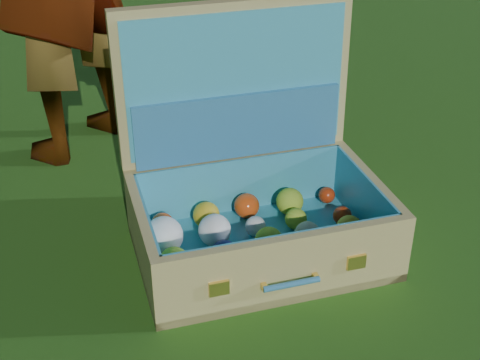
% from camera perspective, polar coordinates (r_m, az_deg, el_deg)
% --- Properties ---
extents(ground, '(60.00, 60.00, 0.00)m').
position_cam_1_polar(ground, '(1.86, -5.79, -5.91)').
color(ground, '#215114').
rests_on(ground, ground).
extents(suitcase, '(0.79, 0.70, 0.63)m').
position_cam_1_polar(suitcase, '(1.80, 0.87, -0.42)').
color(suitcase, tan).
rests_on(suitcase, ground).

